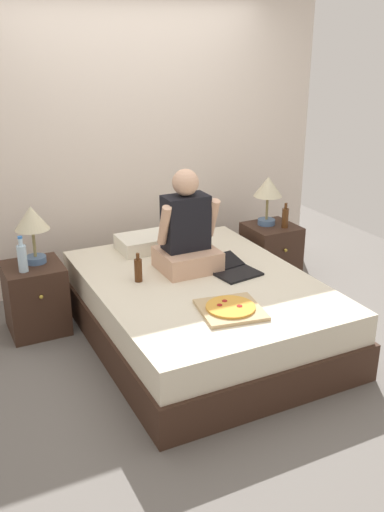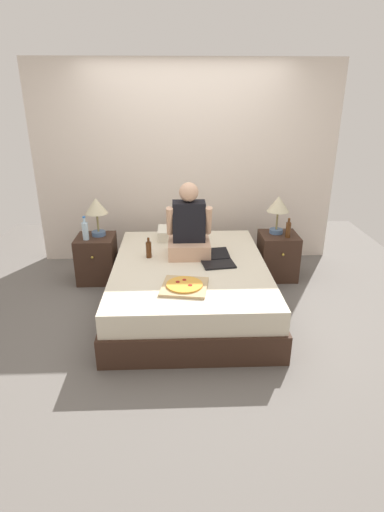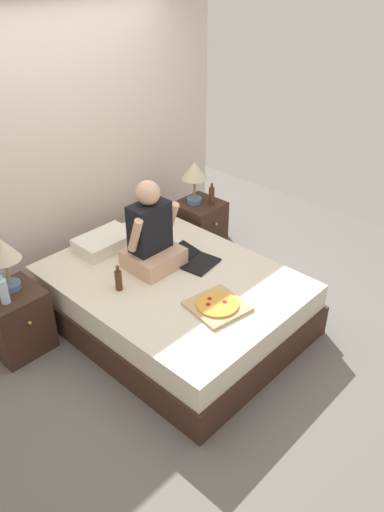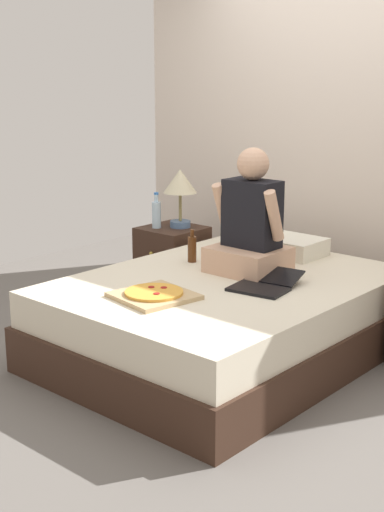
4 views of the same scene
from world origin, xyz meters
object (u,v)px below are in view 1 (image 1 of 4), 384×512
person_seated (187,233)px  pizza_box (231,309)px  bed (201,309)px  nightstand_left (36,298)px  lamp_on_left_nightstand (32,222)px  nightstand_right (270,253)px  beer_bottle (285,217)px  laptop (233,270)px  water_bottle (22,257)px  beer_bottle_on_bed (138,270)px  lamp_on_right_nightstand (268,190)px

person_seated → pizza_box: person_seated is taller
bed → person_seated: (0.00, 0.24, 0.54)m
nightstand_left → lamp_on_left_nightstand: 0.60m
pizza_box → nightstand_right: bearing=47.1°
beer_bottle → person_seated: bearing=-163.2°
lamp_on_left_nightstand → laptop: lamp_on_left_nightstand is taller
lamp_on_left_nightstand → person_seated: (1.05, -0.50, -0.10)m
person_seated → pizza_box: 0.84m
nightstand_left → water_bottle: bearing=-131.7°
beer_bottle_on_bed → laptop: bearing=-13.3°
bed → nightstand_left: 1.29m
nightstand_right → person_seated: (-1.09, -0.45, 0.50)m
pizza_box → water_bottle: bearing=133.8°
bed → pizza_box: (-0.07, -0.55, 0.27)m
person_seated → pizza_box: (-0.07, -0.79, -0.27)m
laptop → pizza_box: (-0.35, -0.56, -0.00)m
bed → water_bottle: (-1.17, 0.60, 0.42)m
lamp_on_right_nightstand → beer_bottle_on_bed: 1.62m
laptop → lamp_on_right_nightstand: bearing=43.2°
person_seated → water_bottle: bearing=162.9°
nightstand_left → lamp_on_right_nightstand: size_ratio=1.22×
person_seated → laptop: (0.28, -0.23, -0.27)m
beer_bottle → person_seated: person_seated is taller
bed → beer_bottle: beer_bottle is taller
water_bottle → lamp_on_right_nightstand: bearing=3.6°
bed → pizza_box: size_ratio=4.58×
lamp_on_left_nightstand → pizza_box: size_ratio=0.98×
person_seated → beer_bottle_on_bed: size_ratio=3.55×
bed → beer_bottle_on_bed: size_ratio=9.57×
lamp_on_right_nightstand → beer_bottle_on_bed: lamp_on_right_nightstand is taller
person_seated → beer_bottle_on_bed: bearing=-171.2°
person_seated → laptop: person_seated is taller
nightstand_right → laptop: (-0.81, -0.68, 0.24)m
nightstand_left → beer_bottle_on_bed: beer_bottle_on_bed is taller
beer_bottle → nightstand_left: bearing=177.5°
pizza_box → nightstand_left: bearing=129.5°
lamp_on_left_nightstand → pizza_box: 1.67m
beer_bottle → beer_bottle_on_bed: beer_bottle is taller
beer_bottle → nightstand_right: bearing=125.0°
nightstand_left → water_bottle: 0.40m
person_seated → lamp_on_right_nightstand: bearing=25.2°
bed → lamp_on_left_nightstand: (-1.05, 0.74, 0.63)m
beer_bottle → laptop: beer_bottle is taller
nightstand_left → nightstand_right: (2.18, 0.00, 0.00)m
water_bottle → pizza_box: 1.61m
lamp_on_right_nightstand → laptop: size_ratio=0.99×
laptop → pizza_box: 0.66m
lamp_on_left_nightstand → laptop: bearing=-28.8°
nightstand_left → pizza_box: size_ratio=1.19×
nightstand_right → laptop: bearing=-139.9°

